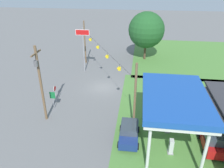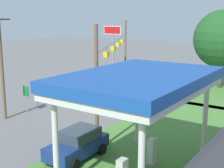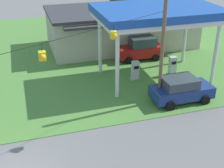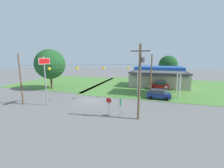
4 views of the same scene
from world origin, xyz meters
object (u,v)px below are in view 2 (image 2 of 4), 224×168
object	(u,v)px
gas_station_canopy	(140,83)
stop_sign_roadside	(37,89)
car_at_pumps_front	(78,143)
stop_sign_overhead	(113,43)
route_sign	(26,94)
tree_west_verge	(223,39)
fuel_pump_near	(152,152)
utility_pole_main	(1,59)

from	to	relation	value
gas_station_canopy	stop_sign_roadside	xyz separation A→B (m)	(-5.91, -14.23, -3.29)
car_at_pumps_front	stop_sign_overhead	bearing A→B (deg)	-152.48
route_sign	tree_west_verge	xyz separation A→B (m)	(-19.81, 11.55, 4.16)
gas_station_canopy	fuel_pump_near	size ratio (longest dim) A/B	5.72
car_at_pumps_front	route_sign	size ratio (longest dim) A/B	1.74
fuel_pump_near	route_sign	distance (m)	14.31
car_at_pumps_front	utility_pole_main	size ratio (longest dim) A/B	0.46
fuel_pump_near	utility_pole_main	size ratio (longest dim) A/B	0.18
gas_station_canopy	stop_sign_roadside	bearing A→B (deg)	-112.53
gas_station_canopy	route_sign	size ratio (longest dim) A/B	3.77
car_at_pumps_front	stop_sign_roadside	world-z (taller)	stop_sign_roadside
stop_sign_overhead	route_sign	world-z (taller)	stop_sign_overhead
gas_station_canopy	utility_pole_main	size ratio (longest dim) A/B	1.00
car_at_pumps_front	tree_west_verge	size ratio (longest dim) A/B	0.45
fuel_pump_near	stop_sign_roadside	distance (m)	14.91
tree_west_verge	stop_sign_overhead	bearing A→B (deg)	-53.93
gas_station_canopy	fuel_pump_near	distance (m)	4.64
stop_sign_roadside	route_sign	xyz separation A→B (m)	(1.47, 0.23, -0.10)
car_at_pumps_front	stop_sign_roadside	bearing A→B (deg)	-121.20
stop_sign_roadside	stop_sign_overhead	size ratio (longest dim) A/B	0.32
stop_sign_overhead	gas_station_canopy	bearing A→B (deg)	37.97
fuel_pump_near	tree_west_verge	bearing A→B (deg)	-173.82
gas_station_canopy	car_at_pumps_front	world-z (taller)	gas_station_canopy
stop_sign_roadside	stop_sign_overhead	bearing A→B (deg)	-6.86
tree_west_verge	car_at_pumps_front	bearing A→B (deg)	-3.87
stop_sign_overhead	utility_pole_main	distance (m)	14.54
fuel_pump_near	stop_sign_overhead	world-z (taller)	stop_sign_overhead
gas_station_canopy	tree_west_verge	bearing A→B (deg)	-174.22
fuel_pump_near	tree_west_verge	distance (m)	23.34
stop_sign_roadside	utility_pole_main	bearing A→B (deg)	-177.64
stop_sign_roadside	route_sign	size ratio (longest dim) A/B	1.04
car_at_pumps_front	stop_sign_roadside	xyz separation A→B (m)	(-6.06, -10.13, 0.89)
fuel_pump_near	car_at_pumps_front	world-z (taller)	car_at_pumps_front
gas_station_canopy	route_sign	bearing A→B (deg)	-107.57
car_at_pumps_front	utility_pole_main	xyz separation A→B (m)	(-2.25, -9.97, 4.14)
stop_sign_overhead	tree_west_verge	bearing A→B (deg)	126.07
route_sign	tree_west_verge	size ratio (longest dim) A/B	0.26
fuel_pump_near	stop_sign_overhead	xyz separation A→B (m)	(-14.99, -12.95, 4.66)
car_at_pumps_front	stop_sign_roadside	distance (m)	11.84
car_at_pumps_front	stop_sign_overhead	size ratio (longest dim) A/B	0.54
stop_sign_roadside	utility_pole_main	xyz separation A→B (m)	(3.81, 0.16, 3.25)
utility_pole_main	car_at_pumps_front	bearing A→B (deg)	77.30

